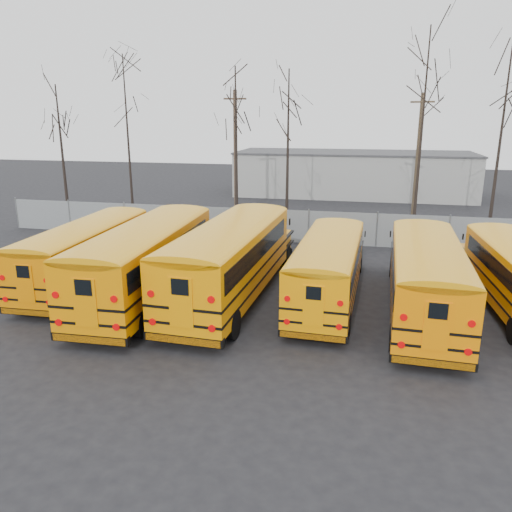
% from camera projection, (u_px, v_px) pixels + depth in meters
% --- Properties ---
extents(ground, '(120.00, 120.00, 0.00)m').
position_uv_depth(ground, '(272.00, 319.00, 19.01)').
color(ground, black).
rests_on(ground, ground).
extents(fence, '(40.00, 0.04, 2.00)m').
position_uv_depth(fence, '(309.00, 227.00, 30.02)').
color(fence, gray).
rests_on(fence, ground).
extents(distant_building, '(22.00, 8.00, 4.00)m').
position_uv_depth(distant_building, '(353.00, 174.00, 48.14)').
color(distant_building, '#9A9A95').
rests_on(distant_building, ground).
extents(bus_a, '(2.73, 10.47, 2.91)m').
position_uv_depth(bus_a, '(88.00, 248.00, 22.54)').
color(bus_a, black).
rests_on(bus_a, ground).
extents(bus_b, '(3.01, 11.78, 3.28)m').
position_uv_depth(bus_b, '(148.00, 255.00, 20.68)').
color(bus_b, black).
rests_on(bus_b, ground).
extents(bus_c, '(3.31, 12.05, 3.34)m').
position_uv_depth(bus_c, '(232.00, 254.00, 20.61)').
color(bus_c, black).
rests_on(bus_c, ground).
extents(bus_d, '(2.69, 10.15, 2.82)m').
position_uv_depth(bus_d, '(329.00, 264.00, 20.35)').
color(bus_d, black).
rests_on(bus_d, ground).
extents(bus_e, '(2.92, 10.90, 3.02)m').
position_uv_depth(bus_e, '(426.00, 272.00, 18.80)').
color(bus_e, black).
rests_on(bus_e, ground).
extents(utility_pole_left, '(1.64, 0.39, 9.24)m').
position_uv_depth(utility_pole_left, '(236.00, 154.00, 36.73)').
color(utility_pole_left, '#4B382A').
rests_on(utility_pole_left, ground).
extents(utility_pole_right, '(1.53, 0.66, 8.94)m').
position_uv_depth(utility_pole_right, '(418.00, 159.00, 34.13)').
color(utility_pole_right, brown).
rests_on(utility_pole_right, ground).
extents(tree_0, '(0.26, 0.26, 9.64)m').
position_uv_depth(tree_0, '(62.00, 152.00, 37.19)').
color(tree_0, black).
rests_on(tree_0, ground).
extents(tree_1, '(0.26, 0.26, 11.65)m').
position_uv_depth(tree_1, '(128.00, 139.00, 36.57)').
color(tree_1, black).
rests_on(tree_1, ground).
extents(tree_2, '(0.26, 0.26, 10.64)m').
position_uv_depth(tree_2, '(236.00, 148.00, 34.38)').
color(tree_2, black).
rests_on(tree_2, ground).
extents(tree_3, '(0.26, 0.26, 10.49)m').
position_uv_depth(tree_3, '(288.00, 149.00, 34.65)').
color(tree_3, black).
rests_on(tree_3, ground).
extents(tree_4, '(0.26, 0.26, 12.29)m').
position_uv_depth(tree_4, '(421.00, 139.00, 29.01)').
color(tree_4, black).
rests_on(tree_4, ground).
extents(tree_5, '(0.26, 0.26, 11.67)m').
position_uv_depth(tree_5, '(500.00, 144.00, 30.16)').
color(tree_5, black).
rests_on(tree_5, ground).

